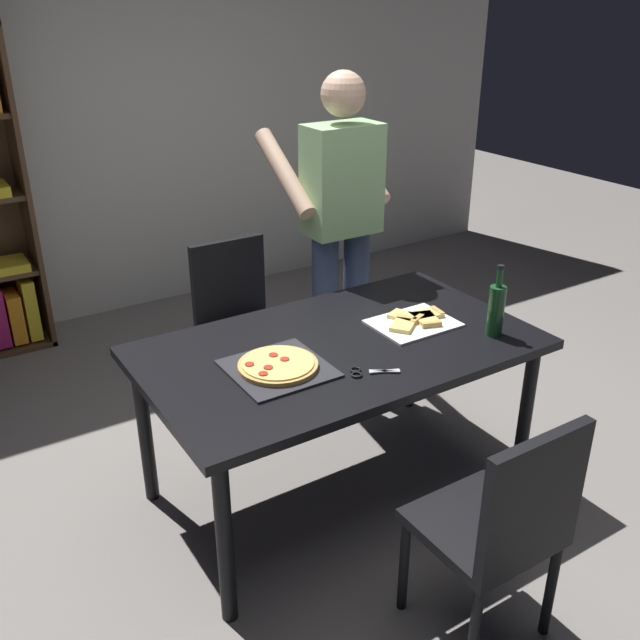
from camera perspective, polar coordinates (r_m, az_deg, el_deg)
name	(u,v)px	position (r m, az deg, el deg)	size (l,w,h in m)	color
ground_plane	(337,488)	(3.35, 1.41, -13.46)	(12.00, 12.00, 0.00)	gray
back_wall	(122,106)	(5.04, -15.74, 16.35)	(6.40, 0.10, 2.80)	silver
dining_table	(339,359)	(2.97, 1.55, -3.17)	(1.64, 0.96, 0.75)	black
chair_near_camera	(503,522)	(2.46, 14.60, -15.54)	(0.42, 0.42, 0.90)	black
chair_far_side	(239,314)	(3.80, -6.61, 0.46)	(0.42, 0.42, 0.90)	black
person_serving_pizza	(340,222)	(3.68, 1.62, 7.90)	(0.55, 0.54, 1.75)	#38476B
pepperoni_pizza_on_tray	(278,366)	(2.74, -3.42, -3.76)	(0.37, 0.37, 0.04)	#2D2D33
pizza_slices_on_towel	(415,321)	(3.14, 7.69, -0.07)	(0.36, 0.28, 0.03)	white
wine_bottle	(496,309)	(3.06, 14.06, 0.87)	(0.07, 0.07, 0.32)	#194723
kitchen_scissors	(366,372)	(2.72, 3.77, -4.21)	(0.19, 0.14, 0.01)	silver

